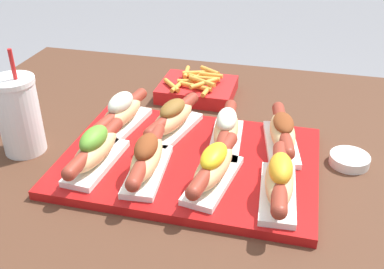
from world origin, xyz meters
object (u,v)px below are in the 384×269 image
at_px(hot_dog_6, 227,129).
at_px(drink_cup, 19,115).
at_px(serving_tray, 190,161).
at_px(hot_dog_5, 173,118).
at_px(hot_dog_7, 282,132).
at_px(hot_dog_4, 121,113).
at_px(sauce_bowl, 350,159).
at_px(fries_basket, 197,89).
at_px(hot_dog_1, 147,158).
at_px(hot_dog_0, 95,149).
at_px(hot_dog_2, 214,167).
at_px(hot_dog_3, 279,179).

bearing_deg(hot_dog_6, drink_cup, -166.35).
height_order(serving_tray, hot_dog_5, hot_dog_5).
relative_size(hot_dog_7, drink_cup, 0.93).
bearing_deg(hot_dog_4, drink_cup, -147.75).
bearing_deg(sauce_bowl, fries_basket, 147.62).
xyz_separation_m(hot_dog_1, hot_dog_6, (0.12, 0.14, 0.00)).
bearing_deg(hot_dog_0, hot_dog_7, 24.72).
distance_m(hot_dog_6, drink_cup, 0.42).
bearing_deg(hot_dog_7, drink_cup, -167.50).
distance_m(hot_dog_4, hot_dog_7, 0.34).
xyz_separation_m(serving_tray, hot_dog_5, (-0.06, 0.09, 0.04)).
xyz_separation_m(hot_dog_2, fries_basket, (-0.12, 0.38, -0.03)).
xyz_separation_m(hot_dog_0, hot_dog_1, (0.10, -0.00, -0.00)).
relative_size(hot_dog_4, drink_cup, 0.94).
bearing_deg(sauce_bowl, hot_dog_2, -148.49).
bearing_deg(hot_dog_1, hot_dog_2, 0.73).
relative_size(hot_dog_2, hot_dog_3, 0.99).
bearing_deg(hot_dog_2, fries_basket, 107.58).
bearing_deg(drink_cup, hot_dog_6, 13.65).
height_order(serving_tray, hot_dog_6, hot_dog_6).
bearing_deg(hot_dog_7, hot_dog_4, -179.15).
bearing_deg(hot_dog_3, serving_tray, 155.40).
distance_m(sauce_bowl, fries_basket, 0.43).
height_order(hot_dog_2, drink_cup, drink_cup).
bearing_deg(sauce_bowl, serving_tray, -165.37).
relative_size(hot_dog_1, hot_dog_6, 1.00).
height_order(hot_dog_5, hot_dog_7, hot_dog_5).
xyz_separation_m(hot_dog_5, drink_cup, (-0.28, -0.12, 0.03)).
bearing_deg(serving_tray, fries_basket, 100.72).
bearing_deg(hot_dog_5, drink_cup, -157.80).
distance_m(hot_dog_2, hot_dog_3, 0.12).
height_order(hot_dog_1, hot_dog_4, hot_dog_4).
xyz_separation_m(hot_dog_3, drink_cup, (-0.52, 0.05, 0.03)).
distance_m(hot_dog_3, sauce_bowl, 0.21).
relative_size(hot_dog_0, hot_dog_6, 1.00).
relative_size(hot_dog_4, hot_dog_5, 1.02).
distance_m(hot_dog_2, hot_dog_4, 0.28).
relative_size(hot_dog_0, hot_dog_3, 1.00).
height_order(hot_dog_7, fries_basket, hot_dog_7).
distance_m(serving_tray, hot_dog_1, 0.10).
relative_size(hot_dog_3, hot_dog_5, 1.02).
distance_m(hot_dog_4, fries_basket, 0.26).
relative_size(serving_tray, hot_dog_3, 2.37).
height_order(hot_dog_5, fries_basket, hot_dog_5).
height_order(hot_dog_0, hot_dog_3, same).
bearing_deg(fries_basket, hot_dog_1, -90.43).
bearing_deg(hot_dog_3, hot_dog_2, 174.35).
bearing_deg(hot_dog_1, drink_cup, 171.48).
relative_size(hot_dog_0, hot_dog_7, 1.01).
relative_size(hot_dog_3, sauce_bowl, 2.69).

